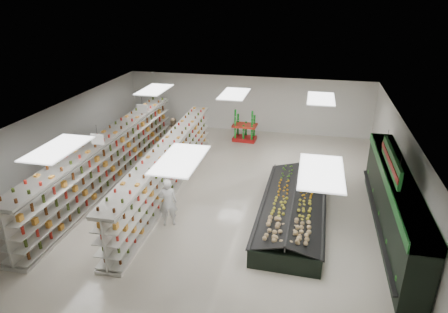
% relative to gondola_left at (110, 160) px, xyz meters
% --- Properties ---
extents(floor, '(16.00, 16.00, 0.00)m').
position_rel_gondola_left_xyz_m(floor, '(4.61, -0.03, -0.99)').
color(floor, beige).
rests_on(floor, ground).
extents(ceiling, '(14.00, 16.00, 0.02)m').
position_rel_gondola_left_xyz_m(ceiling, '(4.61, -0.03, 2.21)').
color(ceiling, white).
rests_on(ceiling, wall_back).
extents(wall_back, '(14.00, 0.02, 3.20)m').
position_rel_gondola_left_xyz_m(wall_back, '(4.61, 7.97, 0.61)').
color(wall_back, silver).
rests_on(wall_back, floor).
extents(wall_front, '(14.00, 0.02, 3.20)m').
position_rel_gondola_left_xyz_m(wall_front, '(4.61, -8.03, 0.61)').
color(wall_front, silver).
rests_on(wall_front, floor).
extents(wall_left, '(0.02, 16.00, 3.20)m').
position_rel_gondola_left_xyz_m(wall_left, '(-2.39, -0.03, 0.61)').
color(wall_left, silver).
rests_on(wall_left, floor).
extents(wall_right, '(0.02, 16.00, 3.20)m').
position_rel_gondola_left_xyz_m(wall_right, '(11.61, -0.03, 0.61)').
color(wall_right, silver).
rests_on(wall_right, floor).
extents(produce_wall_case, '(0.93, 8.00, 2.20)m').
position_rel_gondola_left_xyz_m(produce_wall_case, '(11.14, -1.53, 0.26)').
color(produce_wall_case, black).
rests_on(produce_wall_case, floor).
extents(aisle_sign_near, '(0.52, 0.06, 0.75)m').
position_rel_gondola_left_xyz_m(aisle_sign_near, '(0.81, -2.03, 1.77)').
color(aisle_sign_near, white).
rests_on(aisle_sign_near, ceiling).
extents(aisle_sign_far, '(0.52, 0.06, 0.75)m').
position_rel_gondola_left_xyz_m(aisle_sign_far, '(0.81, 1.97, 1.77)').
color(aisle_sign_far, white).
rests_on(aisle_sign_far, ceiling).
extents(hortifruti_banner, '(0.12, 3.20, 0.95)m').
position_rel_gondola_left_xyz_m(hortifruti_banner, '(10.85, -1.53, 1.66)').
color(hortifruti_banner, '#1B6826').
rests_on(hortifruti_banner, ceiling).
extents(gondola_left, '(0.94, 12.38, 2.15)m').
position_rel_gondola_left_xyz_m(gondola_left, '(0.00, 0.00, 0.00)').
color(gondola_left, silver).
rests_on(gondola_left, floor).
extents(gondola_center, '(1.16, 11.33, 1.96)m').
position_rel_gondola_left_xyz_m(gondola_center, '(2.65, -0.09, -0.09)').
color(gondola_center, silver).
rests_on(gondola_center, floor).
extents(produce_island, '(2.43, 6.38, 0.95)m').
position_rel_gondola_left_xyz_m(produce_island, '(7.87, -1.37, -0.56)').
color(produce_island, black).
rests_on(produce_island, floor).
extents(soda_endcap, '(1.33, 0.94, 1.64)m').
position_rel_gondola_left_xyz_m(soda_endcap, '(4.77, 6.24, -0.19)').
color(soda_endcap, '#A11312').
rests_on(soda_endcap, floor).
extents(shopper_main, '(0.76, 0.63, 1.78)m').
position_rel_gondola_left_xyz_m(shopper_main, '(3.61, -2.73, -0.10)').
color(shopper_main, silver).
rests_on(shopper_main, floor).
extents(shopper_background, '(0.57, 0.83, 1.59)m').
position_rel_gondola_left_xyz_m(shopper_background, '(1.35, 4.48, -0.19)').
color(shopper_background, '#A28363').
rests_on(shopper_background, floor).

